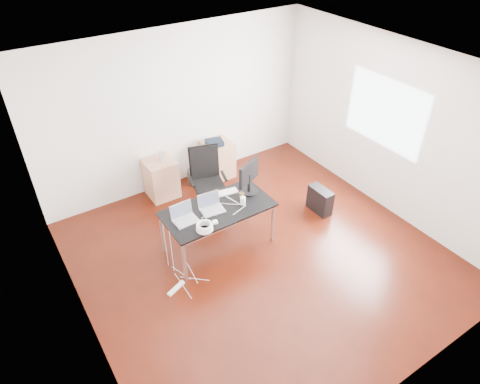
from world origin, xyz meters
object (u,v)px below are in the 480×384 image
filing_cabinet_right (218,159)px  office_chair (207,177)px  desk (218,211)px  pc_tower (320,200)px  filing_cabinet_left (161,178)px

filing_cabinet_right → office_chair: bearing=-131.3°
desk → pc_tower: 1.93m
filing_cabinet_left → pc_tower: (2.03, -1.88, -0.13)m
filing_cabinet_right → pc_tower: size_ratio=1.56×
filing_cabinet_left → pc_tower: size_ratio=1.56×
filing_cabinet_right → filing_cabinet_left: bearing=180.0°
filing_cabinet_right → pc_tower: (0.87, -1.88, -0.13)m
filing_cabinet_right → pc_tower: filing_cabinet_right is taller
pc_tower → filing_cabinet_left: bearing=136.7°
filing_cabinet_left → filing_cabinet_right: (1.16, 0.00, 0.00)m
desk → office_chair: size_ratio=1.48×
filing_cabinet_left → filing_cabinet_right: 1.16m
filing_cabinet_right → desk: bearing=-120.5°
desk → filing_cabinet_right: desk is taller
office_chair → pc_tower: office_chair is taller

